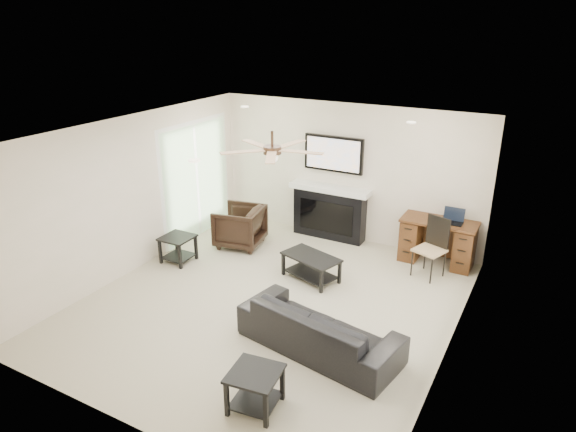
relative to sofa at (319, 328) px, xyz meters
name	(u,v)px	position (x,y,z in m)	size (l,w,h in m)	color
room_shell	(284,194)	(-0.90, 0.74, 1.38)	(5.50, 5.54, 2.52)	#BEB499
sofa	(319,328)	(0.00, 0.00, 0.00)	(2.05, 0.80, 0.60)	black
armchair	(240,226)	(-2.60, 2.15, 0.07)	(0.78, 0.80, 0.73)	black
coffee_table	(311,268)	(-0.90, 1.60, -0.10)	(0.90, 0.50, 0.40)	black
end_table_near	(255,390)	(-0.15, -1.25, -0.07)	(0.52, 0.52, 0.45)	black
end_table_left	(178,249)	(-3.15, 1.10, -0.07)	(0.50, 0.50, 0.45)	black
fireplace_unit	(330,189)	(-1.34, 3.25, 0.66)	(1.52, 0.34, 1.91)	black
desk	(437,242)	(0.69, 3.13, 0.08)	(1.22, 0.56, 0.76)	#391D0E
desk_chair	(430,248)	(0.69, 2.58, 0.19)	(0.42, 0.44, 0.97)	black
laptop	(453,217)	(0.89, 3.11, 0.58)	(0.33, 0.24, 0.23)	black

